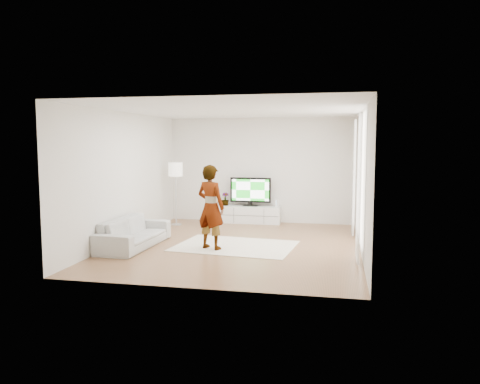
% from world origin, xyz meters
% --- Properties ---
extents(floor, '(6.00, 6.00, 0.00)m').
position_xyz_m(floor, '(0.00, 0.00, 0.00)').
color(floor, '#916141').
rests_on(floor, ground).
extents(ceiling, '(6.00, 6.00, 0.00)m').
position_xyz_m(ceiling, '(0.00, 0.00, 2.80)').
color(ceiling, white).
rests_on(ceiling, wall_back).
extents(wall_left, '(0.02, 6.00, 2.80)m').
position_xyz_m(wall_left, '(-2.50, 0.00, 1.40)').
color(wall_left, silver).
rests_on(wall_left, floor).
extents(wall_right, '(0.02, 6.00, 2.80)m').
position_xyz_m(wall_right, '(2.50, 0.00, 1.40)').
color(wall_right, silver).
rests_on(wall_right, floor).
extents(wall_back, '(5.00, 0.02, 2.80)m').
position_xyz_m(wall_back, '(0.00, 3.00, 1.40)').
color(wall_back, silver).
rests_on(wall_back, floor).
extents(wall_front, '(5.00, 0.02, 2.80)m').
position_xyz_m(wall_front, '(0.00, -3.00, 1.40)').
color(wall_front, silver).
rests_on(wall_front, floor).
extents(window, '(0.01, 2.60, 2.50)m').
position_xyz_m(window, '(2.48, 0.30, 1.45)').
color(window, white).
rests_on(window, wall_right).
extents(curtain_near, '(0.04, 0.70, 2.60)m').
position_xyz_m(curtain_near, '(2.40, -1.00, 1.35)').
color(curtain_near, white).
rests_on(curtain_near, floor).
extents(curtain_far, '(0.04, 0.70, 2.60)m').
position_xyz_m(curtain_far, '(2.40, 1.60, 1.35)').
color(curtain_far, white).
rests_on(curtain_far, floor).
extents(media_console, '(1.62, 0.46, 0.46)m').
position_xyz_m(media_console, '(-0.24, 2.76, 0.23)').
color(media_console, white).
rests_on(media_console, floor).
extents(television, '(1.09, 0.21, 0.76)m').
position_xyz_m(television, '(-0.24, 2.79, 0.87)').
color(television, black).
rests_on(television, media_console).
extents(game_console, '(0.07, 0.16, 0.21)m').
position_xyz_m(game_console, '(0.47, 2.76, 0.56)').
color(game_console, white).
rests_on(game_console, media_console).
extents(potted_plant, '(0.25, 0.25, 0.35)m').
position_xyz_m(potted_plant, '(-0.92, 2.77, 0.63)').
color(potted_plant, '#3F7238').
rests_on(potted_plant, media_console).
extents(rug, '(2.57, 1.97, 0.01)m').
position_xyz_m(rug, '(-0.03, -0.11, 0.01)').
color(rug, white).
rests_on(rug, floor).
extents(player, '(0.73, 0.61, 1.69)m').
position_xyz_m(player, '(-0.44, -0.47, 0.86)').
color(player, '#334772').
rests_on(player, rug).
extents(sofa, '(0.86, 2.07, 0.60)m').
position_xyz_m(sofa, '(-2.06, -0.58, 0.30)').
color(sofa, '#B9B8B3').
rests_on(sofa, floor).
extents(floor_lamp, '(0.36, 0.36, 1.63)m').
position_xyz_m(floor_lamp, '(-2.08, 2.07, 1.38)').
color(floor_lamp, silver).
rests_on(floor_lamp, floor).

